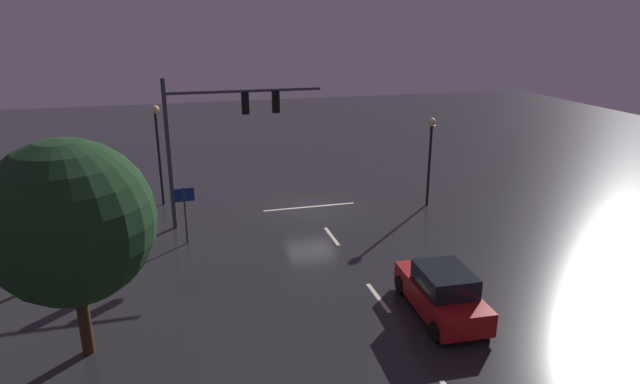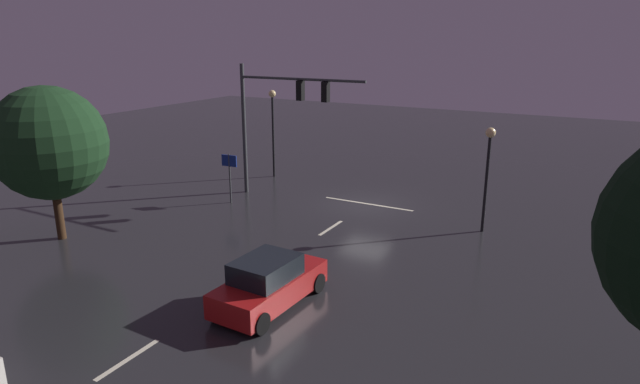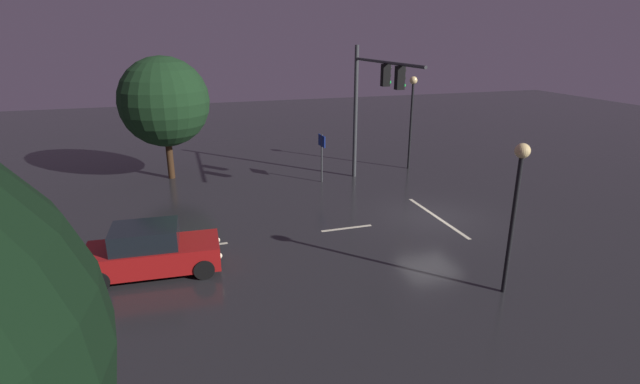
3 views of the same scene
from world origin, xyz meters
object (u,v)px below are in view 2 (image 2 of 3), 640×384
car_approaching (269,283)px  street_lamp_left_kerb (488,159)px  traffic_signal_assembly (278,107)px  route_sign (229,168)px  tree_right_near (49,143)px  street_lamp_right_kerb (273,117)px

car_approaching → street_lamp_left_kerb: size_ratio=0.94×
car_approaching → street_lamp_left_kerb: 11.69m
traffic_signal_assembly → street_lamp_left_kerb: size_ratio=1.55×
traffic_signal_assembly → route_sign: (1.76, 2.09, -3.03)m
route_sign → tree_right_near: size_ratio=0.40×
tree_right_near → street_lamp_left_kerb: bearing=-148.6°
car_approaching → traffic_signal_assembly: bearing=-58.8°
street_lamp_right_kerb → traffic_signal_assembly: bearing=127.4°
car_approaching → street_lamp_left_kerb: (-4.55, -10.46, 2.55)m
street_lamp_left_kerb → car_approaching: bearing=66.5°
street_lamp_left_kerb → tree_right_near: bearing=31.4°
car_approaching → tree_right_near: bearing=-3.6°
traffic_signal_assembly → route_sign: 4.08m
traffic_signal_assembly → route_sign: traffic_signal_assembly is taller
route_sign → tree_right_near: tree_right_near is taller
traffic_signal_assembly → tree_right_near: (4.97, 9.88, -0.70)m
tree_right_near → route_sign: bearing=-112.4°
tree_right_near → car_approaching: bearing=176.4°
traffic_signal_assembly → car_approaching: traffic_signal_assembly is taller
route_sign → tree_right_near: 8.75m
car_approaching → route_sign: size_ratio=1.69×
street_lamp_right_kerb → tree_right_near: bearing=81.0°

